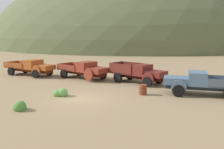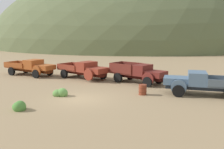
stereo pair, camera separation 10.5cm
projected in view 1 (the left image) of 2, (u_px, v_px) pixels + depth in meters
ground_plane at (80, 99)px, 18.75m from camera, size 300.00×300.00×0.00m
hill_far_right at (118, 46)px, 97.04m from camera, size 101.51×85.57×52.54m
hill_distant at (204, 47)px, 88.18m from camera, size 74.77×52.85×30.52m
truck_oxide_orange at (33, 67)px, 29.01m from camera, size 6.68×2.76×1.89m
truck_rust_red at (86, 70)px, 26.98m from camera, size 6.49×3.66×1.89m
truck_oxblood at (141, 73)px, 24.56m from camera, size 6.07×3.52×1.91m
truck_chalk_blue at (198, 83)px, 19.95m from camera, size 6.63×3.24×1.89m
oil_drum_spare at (143, 90)px, 20.09m from camera, size 0.67×0.67×0.84m
bush_front_right at (20, 107)px, 16.04m from camera, size 1.01×0.92×0.82m
bush_near_barrel at (60, 94)px, 19.68m from camera, size 1.21×0.91×0.83m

